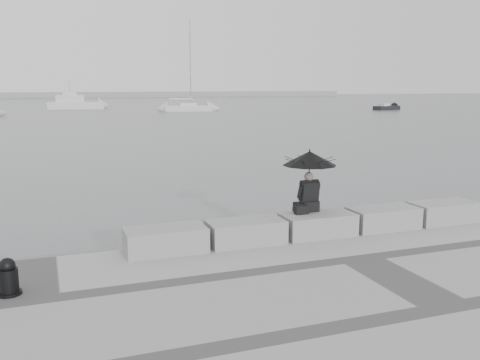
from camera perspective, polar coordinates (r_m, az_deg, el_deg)
name	(u,v)px	position (r m, az deg, el deg)	size (l,w,h in m)	color
ground	(308,252)	(12.50, 7.22, -7.59)	(360.00, 360.00, 0.00)	#4F5255
stone_block_far_left	(166,240)	(10.75, -7.95, -6.38)	(1.60, 0.80, 0.50)	gray
stone_block_left	(246,232)	(11.22, 0.60, -5.58)	(1.60, 0.80, 0.50)	gray
stone_block_centre	(318,225)	(11.91, 8.30, -4.76)	(1.60, 0.80, 0.50)	gray
stone_block_right	(383,218)	(12.79, 15.02, -3.96)	(1.60, 0.80, 0.50)	gray
stone_block_far_right	(443,212)	(13.82, 20.80, -3.23)	(1.60, 0.80, 0.50)	gray
seated_person	(310,166)	(11.88, 7.43, 1.46)	(1.21, 1.21, 1.39)	black
bag	(301,210)	(11.76, 6.55, -3.18)	(0.29, 0.17, 0.19)	black
mooring_bollard	(8,280)	(9.32, -23.49, -9.71)	(0.39, 0.39, 0.61)	black
distant_landmass	(31,95)	(165.09, -21.41, 8.45)	(180.00, 8.00, 2.80)	gray
sailboat_right	(188,107)	(78.21, -5.55, 7.71)	(6.97, 3.58, 12.90)	silver
motor_cruiser	(76,103)	(88.73, -17.10, 7.83)	(8.67, 3.48, 4.50)	silver
small_motorboat	(387,108)	(85.10, 15.37, 7.45)	(4.71, 2.67, 1.10)	black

